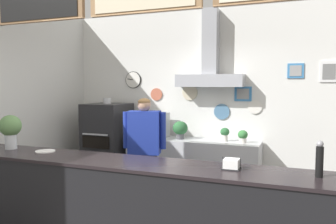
% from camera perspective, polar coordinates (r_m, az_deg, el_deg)
% --- Properties ---
extents(back_wall_assembly, '(4.87, 2.53, 3.03)m').
position_cam_1_polar(back_wall_assembly, '(5.61, 6.10, 2.82)').
color(back_wall_assembly, gray).
rests_on(back_wall_assembly, ground_plane).
extents(service_counter, '(3.97, 0.59, 1.04)m').
position_cam_1_polar(service_counter, '(3.43, -6.14, -16.84)').
color(service_counter, black).
rests_on(service_counter, ground_plane).
extents(back_prep_counter, '(2.11, 0.58, 0.90)m').
position_cam_1_polar(back_prep_counter, '(5.53, 4.18, -9.34)').
color(back_prep_counter, silver).
rests_on(back_prep_counter, ground_plane).
extents(pizza_oven, '(0.67, 0.76, 1.56)m').
position_cam_1_polar(pizza_oven, '(5.98, -10.11, -5.55)').
color(pizza_oven, '#232326').
rests_on(pizza_oven, ground_plane).
extents(shop_worker, '(0.57, 0.31, 1.60)m').
position_cam_1_polar(shop_worker, '(4.57, -3.98, -7.03)').
color(shop_worker, '#232328').
rests_on(shop_worker, ground_plane).
extents(espresso_machine, '(0.48, 0.53, 0.41)m').
position_cam_1_polar(espresso_machine, '(5.64, -2.78, -2.27)').
color(espresso_machine, '#B7BABF').
rests_on(espresso_machine, back_prep_counter).
extents(potted_sage, '(0.15, 0.15, 0.19)m').
position_cam_1_polar(potted_sage, '(5.22, 12.47, -3.96)').
color(potted_sage, beige).
rests_on(potted_sage, back_prep_counter).
extents(potted_rosemary, '(0.24, 0.24, 0.29)m').
position_cam_1_polar(potted_rosemary, '(5.46, 2.06, -2.85)').
color(potted_rosemary, '#4C4C51').
rests_on(potted_rosemary, back_prep_counter).
extents(potted_basil, '(0.14, 0.14, 0.21)m').
position_cam_1_polar(potted_basil, '(5.33, 9.54, -3.57)').
color(potted_basil, beige).
rests_on(potted_basil, back_prep_counter).
extents(condiment_plate, '(0.21, 0.21, 0.01)m').
position_cam_1_polar(condiment_plate, '(3.95, -19.97, -6.23)').
color(condiment_plate, white).
rests_on(condiment_plate, service_counter).
extents(pepper_grinder, '(0.06, 0.06, 0.29)m').
position_cam_1_polar(pepper_grinder, '(2.94, 24.14, -7.26)').
color(pepper_grinder, black).
rests_on(pepper_grinder, service_counter).
extents(napkin_holder, '(0.16, 0.15, 0.10)m').
position_cam_1_polar(napkin_holder, '(3.02, 10.63, -8.65)').
color(napkin_holder, '#262628').
rests_on(napkin_holder, service_counter).
extents(basil_vase, '(0.24, 0.24, 0.39)m').
position_cam_1_polar(basil_vase, '(4.25, -24.99, -2.64)').
color(basil_vase, silver).
rests_on(basil_vase, service_counter).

